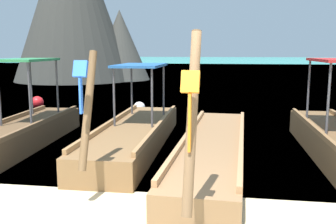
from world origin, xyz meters
name	(u,v)px	position (x,y,z in m)	size (l,w,h in m)	color
sea_water	(218,63)	(0.00, 62.01, 0.00)	(120.00, 120.00, 0.00)	#2DB29E
longtail_boat_pink_ribbon	(20,134)	(-3.54, 4.27, 0.35)	(1.30, 5.79, 2.34)	brown
longtail_boat_blue_ribbon	(135,133)	(-0.91, 4.78, 0.33)	(1.32, 6.32, 2.28)	brown
longtail_boat_orange_ribbon	(213,150)	(0.97, 3.87, 0.26)	(1.51, 6.98, 2.52)	olive
mooring_buoy_near	(37,102)	(-6.08, 9.93, 0.25)	(0.49, 0.49, 0.49)	red
mooring_buoy_far	(139,108)	(-1.87, 9.42, 0.22)	(0.43, 0.43, 0.43)	white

